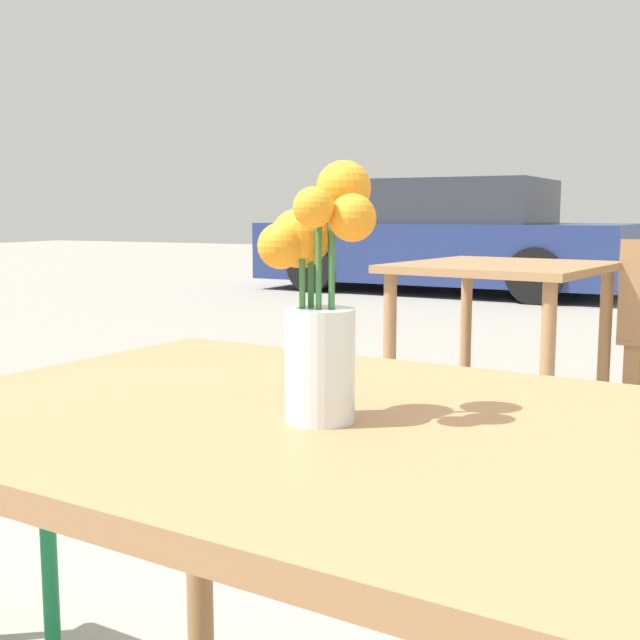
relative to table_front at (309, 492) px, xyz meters
The scene contains 4 objects.
table_front is the anchor object (origin of this frame).
flower_vase 0.24m from the table_front, 45.57° to the right, with size 0.14×0.13×0.30m.
table_back 2.30m from the table_front, 98.00° to the left, with size 0.84×0.91×0.76m.
parked_car 8.97m from the table_front, 106.73° to the left, with size 4.40×2.09×1.34m.
Camera 1 is at (0.43, -0.84, 0.96)m, focal length 45.00 mm.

